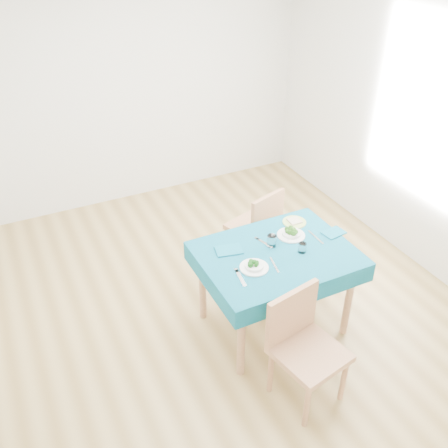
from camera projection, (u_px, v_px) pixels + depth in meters
name	position (u px, v px, depth m)	size (l,w,h in m)	color
room_shell	(224.00, 169.00, 3.77)	(4.02, 4.52, 2.73)	olive
table	(274.00, 290.00, 4.08)	(1.19, 0.90, 0.76)	#094D64
chair_near	(312.00, 340.00, 3.37)	(0.45, 0.49, 1.12)	#9F6E4A
chair_far	(253.00, 220.00, 4.73)	(0.40, 0.44, 1.00)	#9F6E4A
bowl_near	(254.00, 265.00, 3.69)	(0.22, 0.22, 0.07)	white
bowl_far	(291.00, 232.00, 4.05)	(0.23, 0.23, 0.07)	white
fork_near	(241.00, 278.00, 3.61)	(0.03, 0.20, 0.00)	silver
knife_near	(274.00, 265.00, 3.74)	(0.02, 0.20, 0.00)	silver
fork_far	(264.00, 243.00, 3.98)	(0.02, 0.18, 0.00)	silver
knife_far	(316.00, 237.00, 4.04)	(0.02, 0.21, 0.00)	silver
napkin_near	(229.00, 250.00, 3.89)	(0.21, 0.14, 0.01)	#0D576F
napkin_far	(334.00, 233.00, 4.09)	(0.18, 0.13, 0.01)	#0D576F
tumbler_center	(272.00, 241.00, 3.93)	(0.07, 0.07, 0.09)	white
tumbler_side	(302.00, 248.00, 3.86)	(0.06, 0.06, 0.08)	white
side_plate	(294.00, 222.00, 4.23)	(0.20, 0.20, 0.01)	#B2CD64
bread_slice	(294.00, 221.00, 4.22)	(0.10, 0.10, 0.02)	beige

